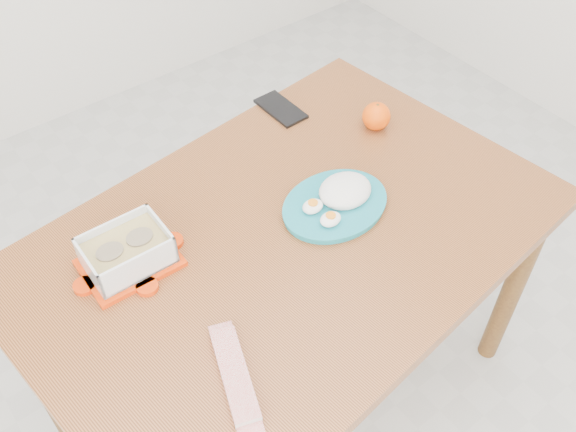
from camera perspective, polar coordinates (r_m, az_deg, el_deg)
ground at (r=2.20m, az=2.29°, el=-12.50°), size 3.50×3.50×0.00m
dining_table at (r=1.60m, az=0.00°, el=-3.73°), size 1.37×0.99×0.75m
food_container at (r=1.47m, az=-14.12°, el=-3.14°), size 0.22×0.17×0.09m
orange_fruit at (r=1.81m, az=7.86°, el=8.78°), size 0.08×0.08×0.08m
rice_plate at (r=1.58m, az=4.50°, el=1.56°), size 0.28×0.28×0.08m
candy_bar at (r=1.30m, az=-4.76°, el=-13.89°), size 0.12×0.22×0.02m
smartphone at (r=1.88m, az=-0.66°, el=9.51°), size 0.08×0.16×0.01m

